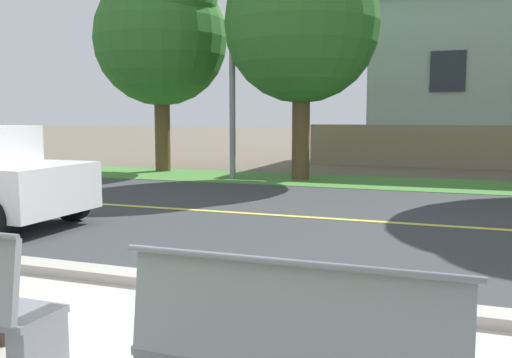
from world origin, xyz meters
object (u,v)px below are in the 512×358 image
at_px(shade_tree_far_left, 163,28).
at_px(bench_right, 295,358).
at_px(streetlamp, 235,18).
at_px(shade_tree_left, 306,12).

bearing_deg(shade_tree_far_left, bench_right, -58.16).
height_order(streetlamp, shade_tree_far_left, streetlamp).
relative_size(shade_tree_far_left, shade_tree_left, 0.99).
height_order(bench_right, streetlamp, streetlamp).
distance_m(streetlamp, shade_tree_far_left, 2.87).
xyz_separation_m(streetlamp, shade_tree_left, (1.89, 0.21, 0.07)).
bearing_deg(shade_tree_left, streetlamp, -173.74).
distance_m(streetlamp, shade_tree_left, 1.90).
bearing_deg(shade_tree_left, bench_right, -75.14).
bearing_deg(bench_right, streetlamp, 113.58).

